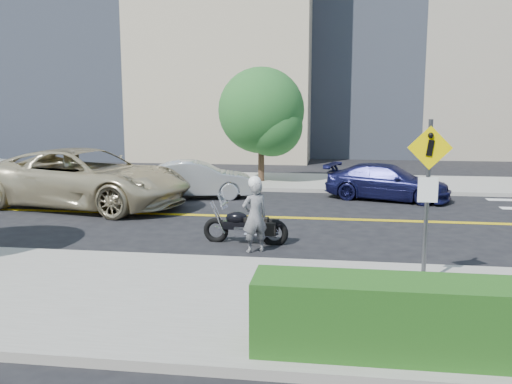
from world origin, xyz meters
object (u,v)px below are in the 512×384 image
object	(u,v)px
pedestrian_sign	(428,186)
suv	(86,178)
motorcyclist	(255,214)
parked_car_silver	(197,179)
motorcycle	(246,218)
parked_car_blue	(387,182)

from	to	relation	value
pedestrian_sign	suv	size ratio (longest dim) A/B	0.42
motorcyclist	parked_car_silver	xyz separation A→B (m)	(-3.24, 7.21, -0.21)
pedestrian_sign	parked_car_silver	world-z (taller)	pedestrian_sign
motorcycle	pedestrian_sign	bearing A→B (deg)	-35.57
pedestrian_sign	parked_car_blue	bearing A→B (deg)	88.45
motorcyclist	suv	xyz separation A→B (m)	(-6.44, 4.84, 0.09)
pedestrian_sign	motorcyclist	world-z (taller)	pedestrian_sign
motorcyclist	motorcycle	distance (m)	0.89
motorcyclist	suv	distance (m)	8.06
pedestrian_sign	motorcyclist	distance (m)	4.28
pedestrian_sign	parked_car_silver	size ratio (longest dim) A/B	0.72
pedestrian_sign	parked_car_silver	bearing A→B (deg)	125.21
pedestrian_sign	motorcyclist	bearing A→B (deg)	146.62
motorcycle	parked_car_blue	size ratio (longest dim) A/B	0.46
motorcycle	parked_car_blue	bearing A→B (deg)	63.17
motorcyclist	pedestrian_sign	bearing A→B (deg)	115.53
motorcycle	suv	bearing A→B (deg)	149.60
motorcyclist	parked_car_silver	bearing A→B (deg)	-96.90
pedestrian_sign	suv	distance (m)	12.24
motorcycle	suv	size ratio (longest dim) A/B	0.29
pedestrian_sign	motorcycle	distance (m)	5.06
motorcycle	suv	xyz separation A→B (m)	(-6.10, 4.06, 0.36)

